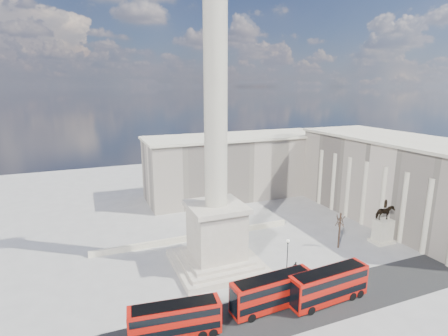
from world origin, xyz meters
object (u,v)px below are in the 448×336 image
at_px(nelsons_column, 216,192).
at_px(red_bus_a, 176,320).
at_px(red_bus_b, 273,292).
at_px(equestrian_statue, 383,228).
at_px(victorian_lamp, 287,253).
at_px(pedestrian_crossing, 296,267).
at_px(red_bus_c, 329,285).
at_px(pedestrian_walking, 353,269).
at_px(pedestrian_standing, 347,272).

bearing_deg(nelsons_column, red_bus_a, -126.66).
distance_m(red_bus_b, equestrian_statue, 31.66).
xyz_separation_m(red_bus_a, equestrian_statue, (43.50, 10.61, 0.72)).
bearing_deg(nelsons_column, victorian_lamp, -33.85).
bearing_deg(red_bus_a, pedestrian_crossing, 25.80).
bearing_deg(red_bus_c, equestrian_statue, 24.34).
xyz_separation_m(victorian_lamp, pedestrian_walking, (9.84, -4.24, -2.61)).
bearing_deg(equestrian_statue, red_bus_a, -166.30).
bearing_deg(pedestrian_walking, victorian_lamp, 138.40).
xyz_separation_m(pedestrian_walking, pedestrian_standing, (-1.97, -0.75, 0.16)).
bearing_deg(red_bus_c, pedestrian_crossing, 84.52).
bearing_deg(victorian_lamp, pedestrian_walking, -23.34).
xyz_separation_m(victorian_lamp, equestrian_statue, (23.11, 2.74, -0.36)).
height_order(pedestrian_walking, pedestrian_crossing, pedestrian_crossing).
bearing_deg(nelsons_column, red_bus_b, -78.53).
height_order(red_bus_a, red_bus_b, red_bus_b).
bearing_deg(victorian_lamp, red_bus_a, -158.92).
xyz_separation_m(red_bus_a, pedestrian_crossing, (21.78, 7.38, -1.42)).
distance_m(equestrian_statue, pedestrian_crossing, 22.07).
bearing_deg(red_bus_a, equestrian_statue, 20.79).
height_order(pedestrian_walking, pedestrian_standing, pedestrian_standing).
bearing_deg(nelsons_column, pedestrian_walking, -28.82).
relative_size(red_bus_c, equestrian_statue, 1.40).
bearing_deg(red_bus_c, red_bus_b, 165.01).
xyz_separation_m(red_bus_b, victorian_lamp, (6.89, 7.38, 0.90)).
bearing_deg(red_bus_a, pedestrian_standing, 12.89).
height_order(nelsons_column, victorian_lamp, nelsons_column).
bearing_deg(red_bus_c, red_bus_a, 173.33).
bearing_deg(equestrian_statue, pedestrian_walking, -152.22).
bearing_deg(red_bus_b, red_bus_a, 178.94).
xyz_separation_m(victorian_lamp, pedestrian_crossing, (1.38, -0.49, -2.49)).
relative_size(nelsons_column, pedestrian_walking, 31.65).
xyz_separation_m(red_bus_b, pedestrian_walking, (16.72, 3.13, -1.71)).
distance_m(red_bus_b, victorian_lamp, 10.13).
distance_m(red_bus_b, red_bus_c, 8.16).
height_order(red_bus_b, pedestrian_standing, red_bus_b).
bearing_deg(pedestrian_crossing, victorian_lamp, 38.97).
distance_m(red_bus_a, victorian_lamp, 21.89).
bearing_deg(nelsons_column, red_bus_c, -55.06).
relative_size(red_bus_c, victorian_lamp, 2.10).
distance_m(victorian_lamp, equestrian_statue, 23.27).
xyz_separation_m(red_bus_a, red_bus_c, (21.51, -1.11, 0.23)).
relative_size(nelsons_column, red_bus_c, 4.10).
relative_size(equestrian_statue, pedestrian_standing, 4.59).
xyz_separation_m(red_bus_c, equestrian_statue, (21.99, 11.72, 0.49)).
distance_m(red_bus_c, victorian_lamp, 9.08).
xyz_separation_m(equestrian_statue, pedestrian_walking, (-13.27, -6.99, -2.25)).
bearing_deg(red_bus_c, victorian_lamp, 93.37).
distance_m(red_bus_c, equestrian_statue, 24.92).
relative_size(red_bus_a, pedestrian_walking, 7.09).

